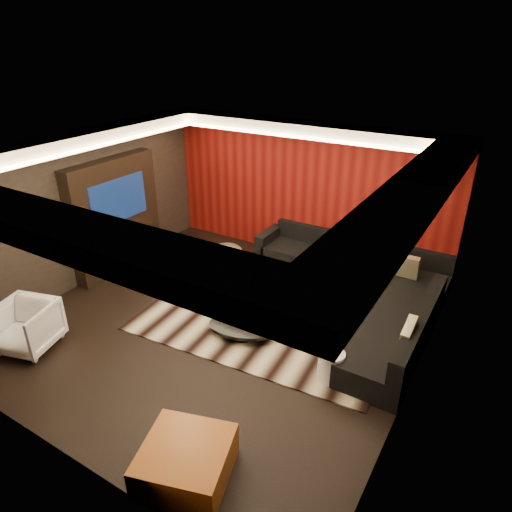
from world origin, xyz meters
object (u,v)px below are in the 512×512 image
Objects in this scene: drum_stool at (244,291)px; white_side_table at (331,366)px; coffee_table at (242,330)px; armchair at (26,326)px; orange_ottoman at (186,461)px; sectional_sofa at (364,288)px.

white_side_table is at bearing -27.20° from drum_stool.
drum_stool is at bearing 121.48° from coffee_table.
armchair is at bearing -158.07° from white_side_table.
orange_ottoman is (-0.72, -2.18, -0.02)m from white_side_table.
coffee_table is at bearing -122.32° from sectional_sofa.
sectional_sofa is at bearing 29.07° from armchair.
coffee_table is 1.57m from white_side_table.
armchair is at bearing -126.93° from drum_stool.
drum_stool is 0.51× the size of armchair.
sectional_sofa is at bearing 31.94° from drum_stool.
sectional_sofa is (1.25, 1.98, 0.15)m from coffee_table.
armchair is 5.44m from sectional_sofa.
white_side_table is at bearing 71.72° from orange_ottoman.
orange_ottoman is at bearing -67.29° from drum_stool.
coffee_table is 2.53m from orange_ottoman.
white_side_table is 0.49× the size of orange_ottoman.
drum_stool is 0.11× the size of sectional_sofa.
drum_stool is at bearing 112.71° from orange_ottoman.
orange_ottoman is 0.25× the size of sectional_sofa.
drum_stool is at bearing 37.07° from armchair.
drum_stool is 0.45× the size of orange_ottoman.
orange_ottoman is (0.83, -2.39, 0.09)m from coffee_table.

